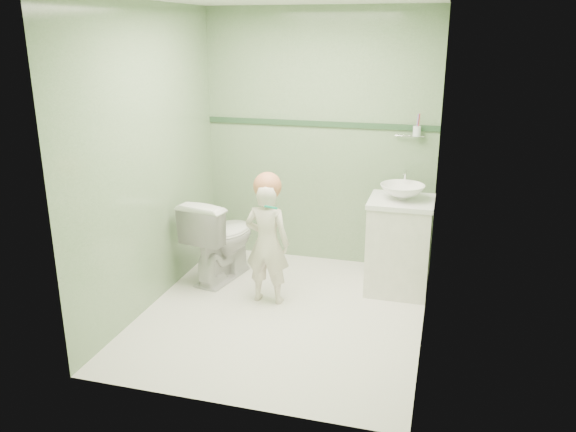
% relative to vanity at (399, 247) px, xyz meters
% --- Properties ---
extents(ground, '(2.50, 2.50, 0.00)m').
position_rel_vanity_xyz_m(ground, '(-0.84, -0.70, -0.40)').
color(ground, white).
rests_on(ground, ground).
extents(room_shell, '(2.50, 2.54, 2.40)m').
position_rel_vanity_xyz_m(room_shell, '(-0.84, -0.70, 0.80)').
color(room_shell, gray).
rests_on(room_shell, ground).
extents(trim_stripe, '(2.20, 0.02, 0.05)m').
position_rel_vanity_xyz_m(trim_stripe, '(-0.84, 0.54, 0.95)').
color(trim_stripe, '#2C4D31').
rests_on(trim_stripe, room_shell).
extents(vanity, '(0.52, 0.50, 0.80)m').
position_rel_vanity_xyz_m(vanity, '(0.00, 0.00, 0.00)').
color(vanity, white).
rests_on(vanity, ground).
extents(counter, '(0.54, 0.52, 0.04)m').
position_rel_vanity_xyz_m(counter, '(0.00, 0.00, 0.41)').
color(counter, white).
rests_on(counter, vanity).
extents(basin, '(0.37, 0.37, 0.13)m').
position_rel_vanity_xyz_m(basin, '(0.00, 0.00, 0.49)').
color(basin, white).
rests_on(basin, counter).
extents(faucet, '(0.03, 0.13, 0.18)m').
position_rel_vanity_xyz_m(faucet, '(0.00, 0.19, 0.57)').
color(faucet, silver).
rests_on(faucet, counter).
extents(cup_holder, '(0.26, 0.07, 0.21)m').
position_rel_vanity_xyz_m(cup_holder, '(0.05, 0.48, 0.93)').
color(cup_holder, silver).
rests_on(cup_holder, room_shell).
extents(toilet, '(0.57, 0.83, 0.77)m').
position_rel_vanity_xyz_m(toilet, '(-1.58, -0.16, -0.01)').
color(toilet, white).
rests_on(toilet, ground).
extents(toddler, '(0.38, 0.26, 1.03)m').
position_rel_vanity_xyz_m(toddler, '(-1.03, -0.51, 0.11)').
color(toddler, beige).
rests_on(toddler, ground).
extents(hair_cap, '(0.23, 0.23, 0.23)m').
position_rel_vanity_xyz_m(hair_cap, '(-1.03, -0.48, 0.59)').
color(hair_cap, '#C3764E').
rests_on(hair_cap, toddler).
extents(teal_toothbrush, '(0.11, 0.13, 0.08)m').
position_rel_vanity_xyz_m(teal_toothbrush, '(-0.96, -0.64, 0.47)').
color(teal_toothbrush, '#0F9871').
rests_on(teal_toothbrush, toddler).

